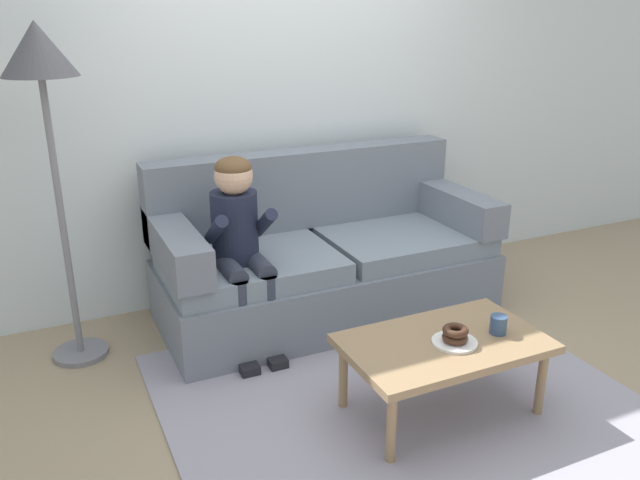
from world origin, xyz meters
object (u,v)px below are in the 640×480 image
at_px(mug, 498,325).
at_px(floor_lamp, 42,82).
at_px(person_child, 239,236).
at_px(couch, 323,259).
at_px(coffee_table, 444,348).
at_px(toy_controller, 477,349).
at_px(donut, 455,337).

relative_size(mug, floor_lamp, 0.05).
bearing_deg(person_child, mug, -49.51).
height_order(couch, coffee_table, couch).
height_order(person_child, toy_controller, person_child).
xyz_separation_m(donut, floor_lamp, (-1.55, 1.35, 1.09)).
bearing_deg(couch, floor_lamp, 177.53).
bearing_deg(couch, toy_controller, -56.84).
relative_size(person_child, toy_controller, 4.87).
bearing_deg(person_child, donut, -57.98).
relative_size(coffee_table, toy_controller, 4.17).
relative_size(coffee_table, mug, 10.48).
relative_size(coffee_table, donut, 7.86).
xyz_separation_m(couch, mug, (0.31, -1.29, 0.08)).
distance_m(mug, toy_controller, 0.64).
distance_m(couch, person_child, 0.72).
relative_size(couch, floor_lamp, 1.14).
bearing_deg(mug, floor_lamp, 142.97).
bearing_deg(floor_lamp, toy_controller, -24.32).
distance_m(coffee_table, mug, 0.29).
height_order(couch, person_child, person_child).
relative_size(person_child, mug, 12.24).
height_order(coffee_table, floor_lamp, floor_lamp).
bearing_deg(donut, coffee_table, 113.84).
bearing_deg(coffee_table, mug, -10.91).
relative_size(couch, person_child, 1.86).
distance_m(donut, mug, 0.25).
height_order(donut, toy_controller, donut).
bearing_deg(donut, toy_controller, 40.48).
height_order(person_child, floor_lamp, floor_lamp).
bearing_deg(person_child, coffee_table, -57.62).
xyz_separation_m(person_child, donut, (0.67, -1.07, -0.25)).
bearing_deg(mug, coffee_table, 169.09).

